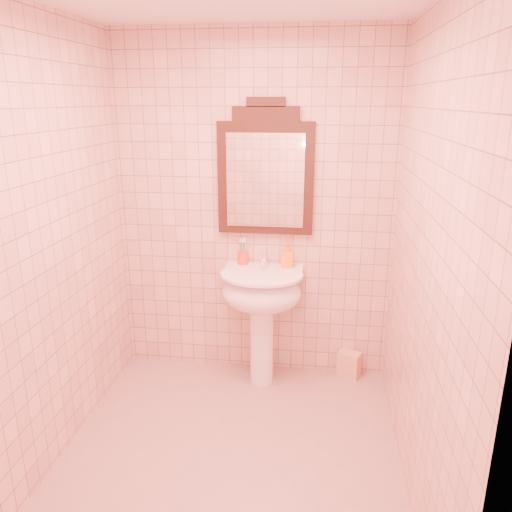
# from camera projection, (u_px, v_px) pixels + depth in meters

# --- Properties ---
(floor) EXTENTS (2.20, 2.20, 0.00)m
(floor) POSITION_uv_depth(u_px,v_px,m) (229.00, 459.00, 2.94)
(floor) COLOR tan
(floor) RESTS_ON ground
(back_wall) EXTENTS (2.00, 0.02, 2.50)m
(back_wall) POSITION_uv_depth(u_px,v_px,m) (254.00, 212.00, 3.60)
(back_wall) COLOR beige
(back_wall) RESTS_ON floor
(pedestal_sink) EXTENTS (0.58, 0.58, 0.86)m
(pedestal_sink) POSITION_uv_depth(u_px,v_px,m) (262.00, 300.00, 3.55)
(pedestal_sink) COLOR white
(pedestal_sink) RESTS_ON floor
(faucet) EXTENTS (0.04, 0.16, 0.11)m
(faucet) POSITION_uv_depth(u_px,v_px,m) (264.00, 260.00, 3.60)
(faucet) COLOR white
(faucet) RESTS_ON pedestal_sink
(mirror) EXTENTS (0.67, 0.06, 0.94)m
(mirror) POSITION_uv_depth(u_px,v_px,m) (266.00, 173.00, 3.48)
(mirror) COLOR black
(mirror) RESTS_ON back_wall
(toothbrush_cup) EXTENTS (0.07, 0.07, 0.17)m
(toothbrush_cup) POSITION_uv_depth(u_px,v_px,m) (243.00, 258.00, 3.67)
(toothbrush_cup) COLOR #E33F13
(toothbrush_cup) RESTS_ON pedestal_sink
(soap_dispenser) EXTENTS (0.08, 0.09, 0.18)m
(soap_dispenser) POSITION_uv_depth(u_px,v_px,m) (287.00, 255.00, 3.59)
(soap_dispenser) COLOR orange
(soap_dispenser) RESTS_ON pedestal_sink
(towel) EXTENTS (0.19, 0.16, 0.20)m
(towel) POSITION_uv_depth(u_px,v_px,m) (349.00, 364.00, 3.80)
(towel) COLOR #EEB68C
(towel) RESTS_ON floor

